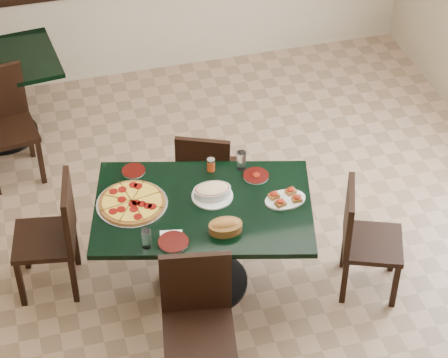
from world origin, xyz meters
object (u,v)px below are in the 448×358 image
object	(u,v)px
chair_near	(198,315)
chair_left	(55,231)
back_chair_near	(4,118)
pepperoni_pizza	(132,203)
chair_far	(205,172)
lasagna_casserole	(212,191)
bread_basket	(225,226)
chair_right	(362,235)
bruschetta_platter	(285,198)
main_table	(203,225)

from	to	relation	value
chair_near	chair_left	bearing A→B (deg)	136.80
back_chair_near	pepperoni_pizza	distance (m)	1.74
chair_far	chair_near	size ratio (longest dim) A/B	0.91
lasagna_casserole	bread_basket	world-z (taller)	bread_basket
pepperoni_pizza	chair_right	bearing A→B (deg)	-16.08
chair_right	bruschetta_platter	world-z (taller)	chair_right
chair_near	chair_left	distance (m)	1.25
chair_near	lasagna_casserole	size ratio (longest dim) A/B	3.36
chair_right	bruschetta_platter	size ratio (longest dim) A/B	2.96
lasagna_casserole	main_table	bearing A→B (deg)	-136.43
chair_far	pepperoni_pizza	bearing A→B (deg)	62.91
pepperoni_pizza	bread_basket	xyz separation A→B (m)	(0.53, -0.41, 0.02)
chair_far	bruschetta_platter	xyz separation A→B (m)	(0.36, -0.75, 0.30)
main_table	chair_far	distance (m)	0.68
lasagna_casserole	chair_near	bearing A→B (deg)	-107.30
chair_near	back_chair_near	bearing A→B (deg)	122.23
chair_left	lasagna_casserole	bearing A→B (deg)	88.81
back_chair_near	bread_basket	distance (m)	2.36
chair_far	pepperoni_pizza	distance (m)	0.87
back_chair_near	pepperoni_pizza	xyz separation A→B (m)	(0.76, -1.55, 0.25)
main_table	pepperoni_pizza	world-z (taller)	pepperoni_pizza
chair_far	chair_near	distance (m)	1.44
chair_near	bread_basket	size ratio (longest dim) A/B	4.14
main_table	back_chair_near	bearing A→B (deg)	140.56
chair_near	pepperoni_pizza	world-z (taller)	chair_near
chair_left	pepperoni_pizza	xyz separation A→B (m)	(0.52, -0.14, 0.26)
main_table	back_chair_near	size ratio (longest dim) A/B	1.76
back_chair_near	pepperoni_pizza	size ratio (longest dim) A/B	1.95
chair_far	bread_basket	distance (m)	0.99
main_table	lasagna_casserole	world-z (taller)	lasagna_casserole
chair_left	chair_near	bearing A→B (deg)	46.59
main_table	chair_far	xyz separation A→B (m)	(0.18, 0.65, -0.09)
lasagna_casserole	bread_basket	distance (m)	0.34
pepperoni_pizza	back_chair_near	bearing A→B (deg)	116.14
pepperoni_pizza	main_table	bearing A→B (deg)	-16.25
chair_right	chair_left	size ratio (longest dim) A/B	0.96
chair_far	chair_right	xyz separation A→B (m)	(0.86, -0.95, 0.01)
bread_basket	bruschetta_platter	world-z (taller)	bread_basket
chair_far	lasagna_casserole	size ratio (longest dim) A/B	3.05
chair_right	chair_near	bearing A→B (deg)	130.54
chair_right	back_chair_near	size ratio (longest dim) A/B	0.94
pepperoni_pizza	lasagna_casserole	size ratio (longest dim) A/B	1.71
chair_right	pepperoni_pizza	xyz separation A→B (m)	(-1.50, 0.43, 0.28)
bread_basket	pepperoni_pizza	bearing A→B (deg)	145.91
chair_near	chair_left	world-z (taller)	chair_near
main_table	bread_basket	world-z (taller)	bread_basket
main_table	lasagna_casserole	size ratio (longest dim) A/B	5.85
back_chair_near	lasagna_casserole	world-z (taller)	back_chair_near
main_table	chair_left	size ratio (longest dim) A/B	1.80
chair_right	chair_left	distance (m)	2.10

